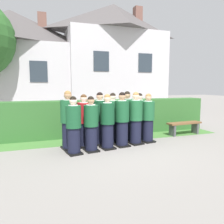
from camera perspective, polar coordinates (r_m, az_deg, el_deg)
name	(u,v)px	position (r m, az deg, el deg)	size (l,w,h in m)	color
ground_plane	(115,147)	(6.78, 0.72, -9.09)	(60.00, 60.00, 0.00)	gray
student_front_row_0	(74,127)	(6.04, -9.97, -3.83)	(0.45, 0.52, 1.59)	black
student_front_row_1	(91,125)	(6.24, -5.47, -3.47)	(0.42, 0.50, 1.58)	black
student_front_row_2	(107,123)	(6.46, -1.21, -2.86)	(0.44, 0.54, 1.63)	black
student_front_row_3	(122,121)	(6.74, 2.62, -2.25)	(0.45, 0.55, 1.68)	black
student_front_row_4	(136,119)	(7.02, 6.18, -1.92)	(0.47, 0.54, 1.67)	black
student_front_row_5	(148,119)	(7.33, 9.35, -1.83)	(0.44, 0.54, 1.61)	black
student_rear_row_0	(68,121)	(6.54, -11.30, -2.43)	(0.48, 0.56, 1.73)	black
student_in_red_blazer	(84,122)	(6.73, -7.30, -2.58)	(0.45, 0.52, 1.61)	black
student_rear_row_2	(100,120)	(6.96, -3.17, -1.99)	(0.50, 0.57, 1.67)	black
student_rear_row_3	(113,119)	(7.20, 0.18, -1.79)	(0.45, 0.55, 1.64)	black
student_rear_row_4	(127,117)	(7.47, 3.95, -1.32)	(0.46, 0.56, 1.68)	black
student_rear_row_5	(139,117)	(7.75, 7.13, -1.33)	(0.48, 0.54, 1.61)	black
hedge	(99,117)	(8.35, -3.46, -1.41)	(8.89, 0.70, 1.33)	#33662D
school_building_main	(114,59)	(14.76, 0.49, 13.68)	(6.48, 3.79, 7.04)	silver
school_building_annex	(12,63)	(14.14, -24.58, 11.44)	(6.70, 3.55, 6.10)	silver
wooden_bench	(184,126)	(8.80, 18.30, -3.38)	(1.42, 0.47, 0.48)	brown
lawn_strip	(105,139)	(7.72, -1.84, -7.07)	(8.89, 0.90, 0.01)	#477A38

